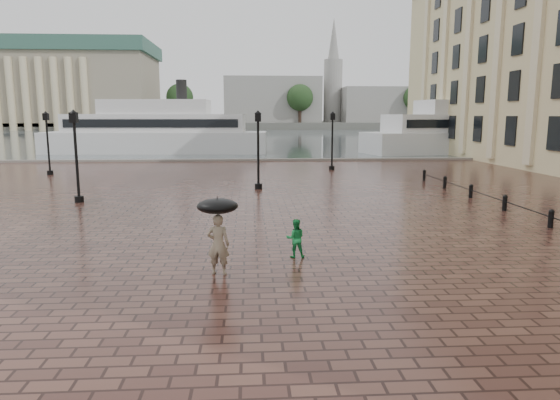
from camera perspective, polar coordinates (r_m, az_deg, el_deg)
name	(u,v)px	position (r m, az deg, el deg)	size (l,w,h in m)	color
ground	(170,256)	(15.81, -12.48, -6.23)	(300.00, 300.00, 0.00)	#3C211B
harbour_water	(237,135)	(107.14, -4.90, 7.36)	(240.00, 240.00, 0.00)	#455154
quay_edge	(223,161)	(47.28, -6.55, 4.44)	(80.00, 0.60, 0.30)	slate
far_shore	(242,125)	(175.07, -4.40, 8.59)	(300.00, 60.00, 2.00)	#4C4C47
museum	(60,83)	(169.94, -23.87, 12.13)	(57.00, 32.50, 26.00)	gray
distant_skyline	(387,99)	(171.30, 12.15, 11.21)	(102.50, 22.00, 33.00)	gray
far_trees	(240,98)	(153.13, -4.56, 11.58)	(188.00, 8.00, 13.50)	#2D2119
bollard_row	(505,202)	(24.72, 24.30, -0.20)	(0.22, 21.22, 0.73)	black
street_lamps	(187,146)	(32.82, -10.55, 6.12)	(21.44, 14.44, 4.40)	black
adult_pedestrian	(218,244)	(13.58, -7.07, -5.06)	(0.61, 0.40, 1.67)	gray
child_pedestrian	(295,238)	(15.14, 1.78, -4.40)	(0.58, 0.45, 1.18)	#1A9243
ferry_near	(157,131)	(58.87, -13.91, 7.63)	(25.17, 7.24, 8.17)	silver
ferry_far	(468,131)	(61.91, 20.73, 7.36)	(25.38, 10.77, 8.10)	silver
umbrella	(217,206)	(13.35, -7.16, -0.69)	(1.10, 1.10, 1.14)	black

